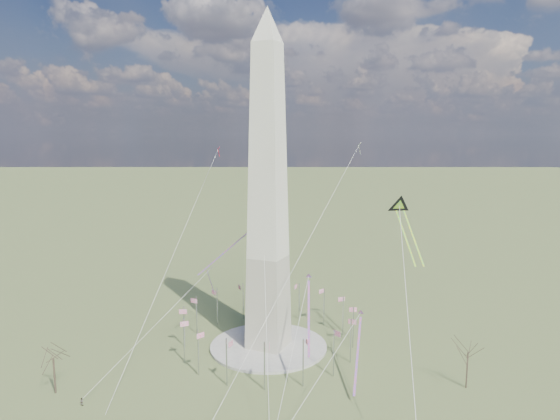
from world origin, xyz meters
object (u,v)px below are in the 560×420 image
at_px(kite_delta_black, 400,209).
at_px(tree_near, 468,350).
at_px(washington_monument, 268,193).
at_px(person_west, 82,402).

bearing_deg(kite_delta_black, tree_near, 114.15).
distance_m(washington_monument, kite_delta_black, 39.19).
relative_size(tree_near, person_west, 7.44).
bearing_deg(person_west, kite_delta_black, -138.11).
relative_size(tree_near, kite_delta_black, 0.73).
bearing_deg(person_west, tree_near, -154.05).
xyz_separation_m(washington_monument, kite_delta_black, (36.29, 14.12, -4.48)).
distance_m(tree_near, kite_delta_black, 42.57).
relative_size(washington_monument, kite_delta_black, 4.95).
height_order(washington_monument, tree_near, washington_monument).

